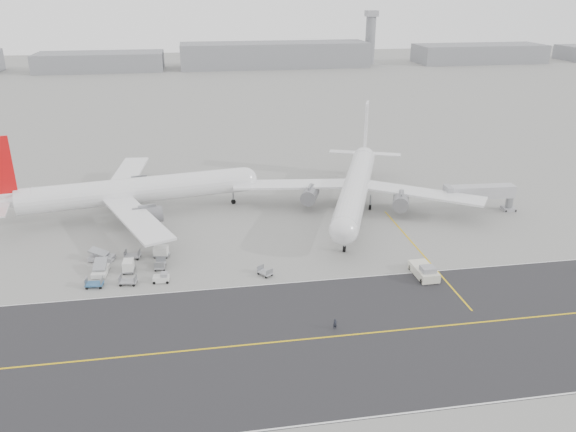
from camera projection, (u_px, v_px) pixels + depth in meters
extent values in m
plane|color=gray|center=(258.00, 279.00, 91.68)|extent=(700.00, 700.00, 0.00)
cube|color=#2B2B2D|center=(310.00, 339.00, 75.99)|extent=(220.00, 32.00, 0.02)
cube|color=gold|center=(310.00, 339.00, 75.98)|extent=(220.00, 0.30, 0.01)
cube|color=silver|center=(290.00, 283.00, 90.41)|extent=(220.00, 0.25, 0.01)
cube|color=silver|center=(339.00, 421.00, 61.55)|extent=(220.00, 0.25, 0.01)
cube|color=gold|center=(421.00, 252.00, 100.77)|extent=(0.30, 40.00, 0.01)
cylinder|color=gray|center=(370.00, 40.00, 343.51)|extent=(6.00, 6.00, 28.00)
cube|color=#A1A2A7|center=(372.00, 13.00, 337.64)|extent=(7.00, 7.00, 3.50)
cylinder|color=white|center=(137.00, 190.00, 115.51)|extent=(46.21, 12.32, 5.27)
sphere|color=white|center=(245.00, 179.00, 122.20)|extent=(5.16, 5.16, 5.16)
cone|color=white|center=(9.00, 201.00, 108.36)|extent=(9.59, 6.07, 4.74)
cube|color=white|center=(1.00, 210.00, 104.00)|extent=(3.79, 8.69, 0.25)
cube|color=white|center=(7.00, 194.00, 112.12)|extent=(3.79, 8.69, 0.25)
cube|color=white|center=(137.00, 218.00, 103.25)|extent=(14.98, 25.41, 0.45)
cube|color=white|center=(127.00, 174.00, 127.62)|extent=(7.82, 25.61, 0.45)
cylinder|color=slate|center=(148.00, 215.00, 108.22)|extent=(6.04, 4.09, 3.27)
cylinder|color=slate|center=(140.00, 184.00, 124.96)|extent=(6.04, 4.09, 3.27)
cylinder|color=black|center=(233.00, 202.00, 123.24)|extent=(1.06, 0.65, 0.99)
cylinder|color=black|center=(132.00, 219.00, 114.10)|extent=(1.06, 0.65, 0.99)
cylinder|color=black|center=(130.00, 208.00, 119.66)|extent=(1.06, 0.65, 0.99)
cylinder|color=gray|center=(233.00, 196.00, 122.71)|extent=(0.36, 0.36, 2.77)
cylinder|color=white|center=(356.00, 187.00, 117.23)|extent=(21.24, 44.55, 5.24)
sphere|color=white|center=(344.00, 230.00, 96.51)|extent=(5.13, 5.13, 5.13)
cone|color=white|center=(364.00, 155.00, 138.82)|extent=(7.59, 10.01, 4.72)
cube|color=white|center=(366.00, 125.00, 136.58)|extent=(2.26, 4.86, 11.15)
cube|color=white|center=(346.00, 152.00, 140.38)|extent=(8.70, 5.33, 0.25)
cube|color=white|center=(383.00, 154.00, 138.67)|extent=(8.70, 5.33, 0.25)
cube|color=white|center=(292.00, 184.00, 121.04)|extent=(25.57, 8.57, 0.45)
cube|color=white|center=(423.00, 193.00, 115.93)|extent=(23.75, 18.94, 0.45)
cylinder|color=slate|center=(310.00, 195.00, 118.72)|extent=(5.03, 6.37, 3.25)
cylinder|color=slate|center=(401.00, 201.00, 115.21)|extent=(5.03, 6.37, 3.25)
cylinder|color=black|center=(344.00, 249.00, 100.85)|extent=(0.87, 1.24, 1.14)
cylinder|color=black|center=(341.00, 205.00, 121.15)|extent=(0.87, 1.24, 1.14)
cylinder|color=black|center=(370.00, 207.00, 119.98)|extent=(0.87, 1.24, 1.14)
cylinder|color=gray|center=(345.00, 242.00, 100.33)|extent=(0.36, 0.36, 2.75)
cube|color=beige|center=(424.00, 271.00, 92.25)|extent=(3.20, 6.34, 1.41)
cube|color=#A1A2A7|center=(428.00, 269.00, 90.56)|extent=(2.28, 2.08, 0.91)
cylinder|color=gray|center=(414.00, 263.00, 95.87)|extent=(0.23, 2.63, 0.16)
cylinder|color=black|center=(422.00, 281.00, 89.97)|extent=(0.43, 0.92, 0.91)
cylinder|color=black|center=(437.00, 280.00, 90.43)|extent=(0.43, 0.92, 0.91)
cylinder|color=black|center=(410.00, 267.00, 94.37)|extent=(0.43, 0.92, 0.91)
cylinder|color=black|center=(425.00, 266.00, 94.83)|extent=(0.43, 0.92, 0.91)
cylinder|color=gray|center=(509.00, 202.00, 119.09)|extent=(1.56, 1.56, 3.89)
cube|color=#A1A2A7|center=(508.00, 209.00, 119.70)|extent=(2.68, 2.68, 0.68)
cube|color=#B2B2B7|center=(480.00, 192.00, 117.49)|extent=(14.73, 3.62, 2.53)
cube|color=#A1A2A7|center=(448.00, 193.00, 116.83)|extent=(1.36, 3.18, 2.92)
cylinder|color=black|center=(511.00, 207.00, 120.81)|extent=(0.33, 0.60, 0.58)
imported|color=black|center=(335.00, 324.00, 77.84)|extent=(0.63, 0.45, 1.63)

